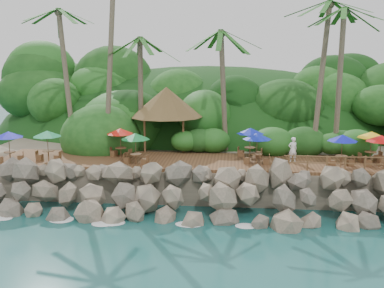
# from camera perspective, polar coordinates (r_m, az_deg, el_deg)

# --- Properties ---
(ground) EXTENTS (140.00, 140.00, 0.00)m
(ground) POSITION_cam_1_polar(r_m,az_deg,el_deg) (24.68, -1.37, -10.43)
(ground) COLOR #19514F
(ground) RESTS_ON ground
(land_base) EXTENTS (32.00, 25.20, 2.10)m
(land_base) POSITION_cam_1_polar(r_m,az_deg,el_deg) (39.72, 1.39, -0.61)
(land_base) COLOR gray
(land_base) RESTS_ON ground
(jungle_hill) EXTENTS (44.80, 28.00, 15.40)m
(jungle_hill) POSITION_cam_1_polar(r_m,az_deg,el_deg) (47.26, 2.05, -0.05)
(jungle_hill) COLOR #143811
(jungle_hill) RESTS_ON ground
(seawall) EXTENTS (29.00, 4.00, 2.30)m
(seawall) POSITION_cam_1_polar(r_m,az_deg,el_deg) (26.17, -0.85, -6.50)
(seawall) COLOR gray
(seawall) RESTS_ON ground
(terrace) EXTENTS (26.00, 5.00, 0.20)m
(terrace) POSITION_cam_1_polar(r_m,az_deg,el_deg) (29.74, 0.00, -2.27)
(terrace) COLOR brown
(terrace) RESTS_ON land_base
(jungle_foliage) EXTENTS (44.00, 16.00, 12.00)m
(jungle_foliage) POSITION_cam_1_polar(r_m,az_deg,el_deg) (38.97, 1.28, -2.42)
(jungle_foliage) COLOR #143811
(jungle_foliage) RESTS_ON ground
(foam_line) EXTENTS (25.20, 0.80, 0.06)m
(foam_line) POSITION_cam_1_polar(r_m,az_deg,el_deg) (24.95, -1.28, -10.12)
(foam_line) COLOR white
(foam_line) RESTS_ON ground
(palms) EXTENTS (25.26, 6.96, 15.40)m
(palms) POSITION_cam_1_polar(r_m,az_deg,el_deg) (32.05, 0.76, 17.13)
(palms) COLOR brown
(palms) RESTS_ON ground
(palapa) EXTENTS (5.39, 5.39, 4.60)m
(palapa) POSITION_cam_1_polar(r_m,az_deg,el_deg) (33.20, -3.27, 5.38)
(palapa) COLOR brown
(palapa) RESTS_ON ground
(dining_clusters) EXTENTS (25.46, 4.86, 2.02)m
(dining_clusters) POSITION_cam_1_polar(r_m,az_deg,el_deg) (28.87, 2.41, 0.91)
(dining_clusters) COLOR brown
(dining_clusters) RESTS_ON terrace
(railing) EXTENTS (8.30, 0.10, 1.00)m
(railing) POSITION_cam_1_polar(r_m,az_deg,el_deg) (28.07, 20.10, -2.26)
(railing) COLOR brown
(railing) RESTS_ON terrace
(waiter) EXTENTS (0.69, 0.56, 1.65)m
(waiter) POSITION_cam_1_polar(r_m,az_deg,el_deg) (29.77, 12.72, -0.71)
(waiter) COLOR white
(waiter) RESTS_ON terrace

